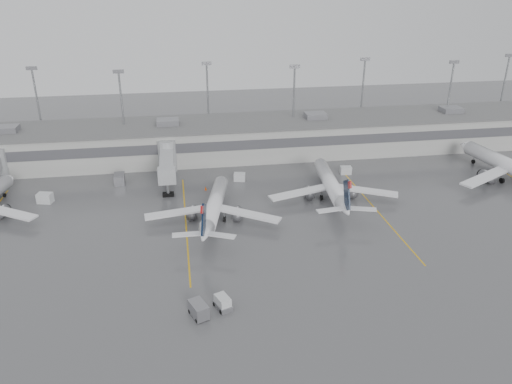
{
  "coord_description": "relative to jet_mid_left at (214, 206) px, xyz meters",
  "views": [
    {
      "loc": [
        -17.81,
        -54.89,
        40.28
      ],
      "look_at": [
        -5.0,
        24.0,
        5.0
      ],
      "focal_mm": 35.0,
      "sensor_mm": 36.0,
      "label": 1
    }
  ],
  "objects": [
    {
      "name": "ground",
      "position": [
        12.46,
        -24.18,
        -2.7
      ],
      "size": [
        260.0,
        260.0,
        0.0
      ],
      "primitive_type": "plane",
      "color": "#4D4D4F",
      "rests_on": "ground"
    },
    {
      "name": "terminal",
      "position": [
        12.45,
        33.8,
        1.47
      ],
      "size": [
        152.0,
        17.0,
        9.45
      ],
      "color": "#A1A19C",
      "rests_on": "ground"
    },
    {
      "name": "light_masts",
      "position": [
        12.46,
        39.57,
        9.32
      ],
      "size": [
        142.4,
        8.0,
        20.6
      ],
      "color": "gray",
      "rests_on": "ground"
    },
    {
      "name": "jet_bridge_right",
      "position": [
        -8.04,
        21.54,
        1.17
      ],
      "size": [
        4.0,
        17.2,
        7.0
      ],
      "color": "#939698",
      "rests_on": "ground"
    },
    {
      "name": "stand_markings",
      "position": [
        12.46,
        -0.18,
        -2.7
      ],
      "size": [
        105.25,
        40.0,
        0.01
      ],
      "color": "#DEA20D",
      "rests_on": "ground"
    },
    {
      "name": "jet_mid_left",
      "position": [
        0.0,
        0.0,
        0.0
      ],
      "size": [
        23.43,
        26.54,
        8.7
      ],
      "rotation": [
        0.0,
        0.0,
        -0.22
      ],
      "color": "white",
      "rests_on": "ground"
    },
    {
      "name": "jet_mid_right",
      "position": [
        23.13,
        5.56,
        0.11
      ],
      "size": [
        24.9,
        28.01,
        9.06
      ],
      "rotation": [
        0.0,
        0.0,
        -0.09
      ],
      "color": "white",
      "rests_on": "ground"
    },
    {
      "name": "jet_far_right",
      "position": [
        62.68,
        8.19,
        0.51
      ],
      "size": [
        28.22,
        31.82,
        10.33
      ],
      "rotation": [
        0.0,
        0.0,
        0.14
      ],
      "color": "white",
      "rests_on": "ground"
    },
    {
      "name": "baggage_tug",
      "position": [
        -1.04,
        -25.46,
        -2.02
      ],
      "size": [
        2.57,
        3.15,
        1.76
      ],
      "rotation": [
        0.0,
        0.0,
        0.38
      ],
      "color": "silver",
      "rests_on": "ground"
    },
    {
      "name": "baggage_cart",
      "position": [
        -4.24,
        -26.66,
        -1.69
      ],
      "size": [
        2.72,
        3.46,
        1.95
      ],
      "rotation": [
        0.0,
        0.0,
        0.38
      ],
      "color": "slate",
      "rests_on": "ground"
    },
    {
      "name": "gse_uld_a",
      "position": [
        -31.19,
        12.51,
        -1.74
      ],
      "size": [
        3.07,
        2.41,
        1.92
      ],
      "primitive_type": "cube",
      "rotation": [
        0.0,
        0.0,
        -0.24
      ],
      "color": "silver",
      "rests_on": "ground"
    },
    {
      "name": "gse_uld_b",
      "position": [
        6.81,
        17.47,
        -1.87
      ],
      "size": [
        2.63,
        2.04,
        1.66
      ],
      "primitive_type": "cube",
      "rotation": [
        0.0,
        0.0,
        -0.23
      ],
      "color": "silver",
      "rests_on": "ground"
    },
    {
      "name": "gse_uld_c",
      "position": [
        30.13,
        17.59,
        -1.87
      ],
      "size": [
        2.52,
        1.83,
        1.67
      ],
      "primitive_type": "cube",
      "rotation": [
        0.0,
        0.0,
        -0.11
      ],
      "color": "silver",
      "rests_on": "ground"
    },
    {
      "name": "gse_loader",
      "position": [
        -17.99,
        19.88,
        -1.66
      ],
      "size": [
        2.19,
        3.4,
        2.08
      ],
      "primitive_type": "cube",
      "rotation": [
        0.0,
        0.0,
        0.03
      ],
      "color": "slate",
      "rests_on": "ground"
    },
    {
      "name": "cone_b",
      "position": [
        -0.61,
        13.61,
        -2.32
      ],
      "size": [
        0.48,
        0.48,
        0.77
      ],
      "primitive_type": "cone",
      "color": "#FF4F05",
      "rests_on": "ground"
    },
    {
      "name": "cone_c",
      "position": [
        22.57,
        10.55,
        -2.32
      ],
      "size": [
        0.48,
        0.48,
        0.77
      ],
      "primitive_type": "cone",
      "color": "#FF4F05",
      "rests_on": "ground"
    },
    {
      "name": "cone_d",
      "position": [
        59.81,
        11.57,
        -2.35
      ],
      "size": [
        0.44,
        0.44,
        0.7
      ],
      "primitive_type": "cone",
      "color": "#FF4F05",
      "rests_on": "ground"
    }
  ]
}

